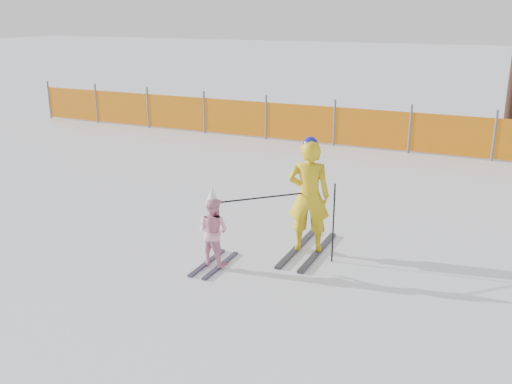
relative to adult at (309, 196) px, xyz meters
The scene contains 5 objects.
ground 1.46m from the adult, 123.40° to the right, with size 120.00×120.00×0.00m, color white.
adult is the anchor object (origin of this frame).
child 1.51m from the adult, 136.01° to the right, with size 0.52×0.99×1.17m.
ski_poles 0.38m from the adult, 97.41° to the right, with size 1.44×0.87×1.19m.
safety_fence 8.17m from the adult, 120.40° to the left, with size 15.41×0.06×1.25m.
Camera 1 is at (3.25, -6.62, 3.49)m, focal length 40.00 mm.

